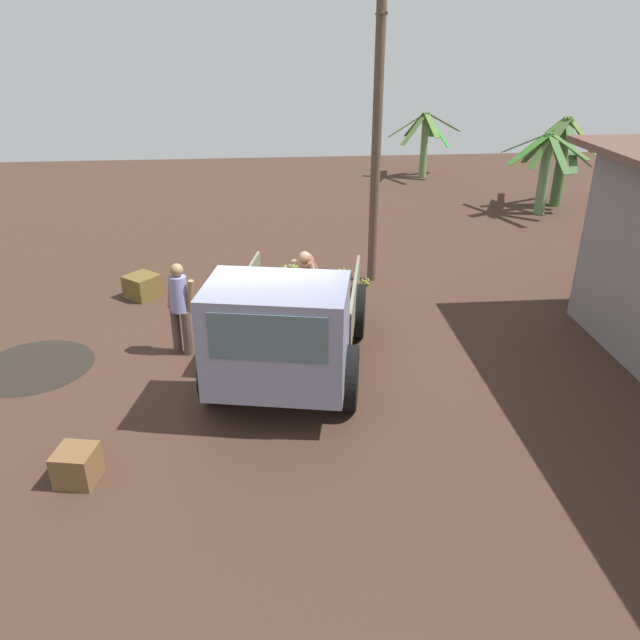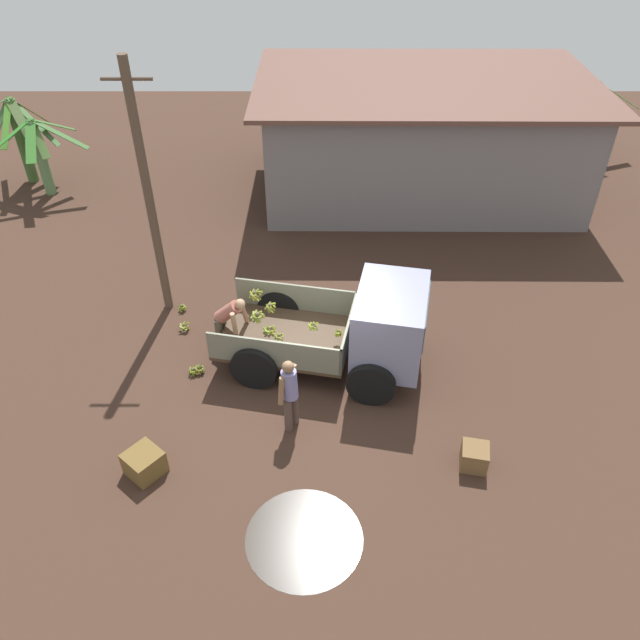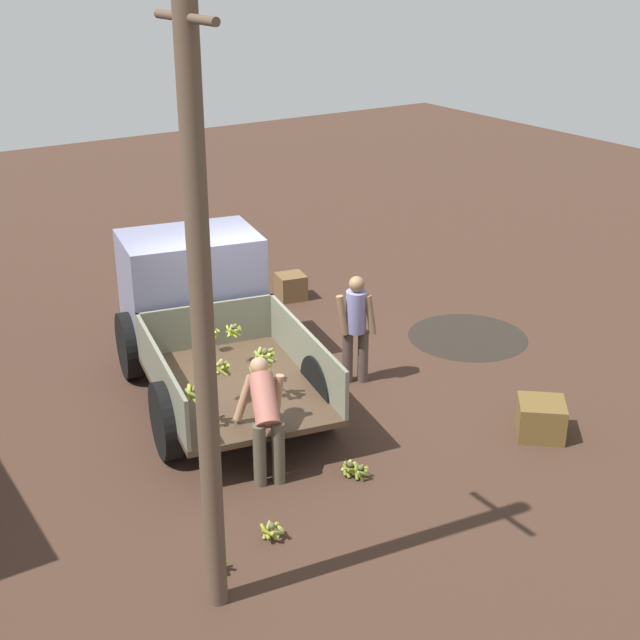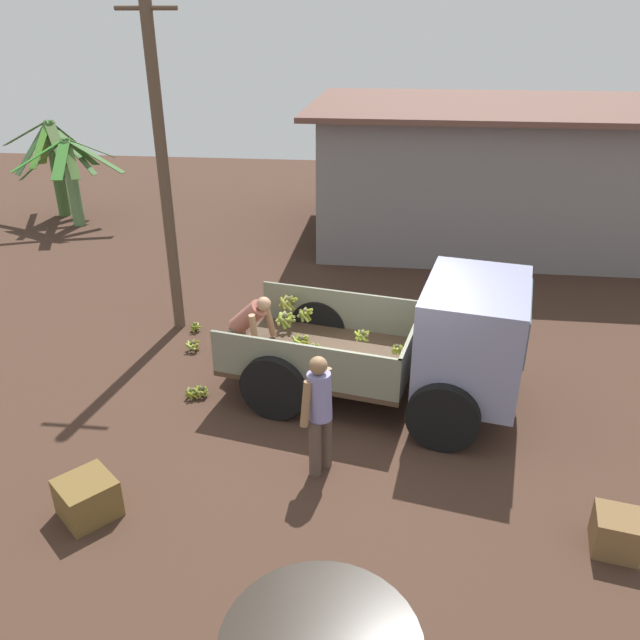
{
  "view_description": "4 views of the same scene",
  "coord_description": "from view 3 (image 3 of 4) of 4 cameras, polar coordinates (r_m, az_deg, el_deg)",
  "views": [
    {
      "loc": [
        9.14,
        0.1,
        5.13
      ],
      "look_at": [
        0.92,
        0.86,
        1.22
      ],
      "focal_mm": 35.0,
      "sensor_mm": 36.0,
      "label": 1
    },
    {
      "loc": [
        -0.02,
        -9.5,
        9.0
      ],
      "look_at": [
        -0.02,
        0.5,
        1.1
      ],
      "focal_mm": 35.0,
      "sensor_mm": 36.0,
      "label": 2
    },
    {
      "loc": [
        -9.89,
        5.37,
        5.81
      ],
      "look_at": [
        -1.0,
        -0.48,
        1.32
      ],
      "focal_mm": 50.0,
      "sensor_mm": 36.0,
      "label": 3
    },
    {
      "loc": [
        0.16,
        -7.66,
        5.14
      ],
      "look_at": [
        -0.73,
        0.07,
        1.41
      ],
      "focal_mm": 35.0,
      "sensor_mm": 36.0,
      "label": 4
    }
  ],
  "objects": [
    {
      "name": "utility_pole",
      "position": [
        7.48,
        -7.55,
        0.08
      ],
      "size": [
        0.98,
        0.2,
        5.77
      ],
      "color": "brown",
      "rests_on": "ground"
    },
    {
      "name": "banana_bunch_on_ground_3",
      "position": [
        10.69,
        1.95,
        -9.43
      ],
      "size": [
        0.24,
        0.23,
        0.18
      ],
      "color": "#4B4431",
      "rests_on": "ground"
    },
    {
      "name": "person_worker_loading",
      "position": [
        10.37,
        -3.54,
        -6.03
      ],
      "size": [
        0.77,
        0.63,
        1.38
      ],
      "rotation": [
        0.0,
        0.0,
        -0.34
      ],
      "color": "brown",
      "rests_on": "ground"
    },
    {
      "name": "cargo_truck",
      "position": [
        12.86,
        -7.67,
        0.92
      ],
      "size": [
        4.51,
        2.88,
        1.98
      ],
      "rotation": [
        0.0,
        0.0,
        -0.2
      ],
      "color": "#463324",
      "rests_on": "ground"
    },
    {
      "name": "banana_bunch_on_ground_0",
      "position": [
        9.66,
        -3.1,
        -13.26
      ],
      "size": [
        0.25,
        0.26,
        0.2
      ],
      "color": "brown",
      "rests_on": "ground"
    },
    {
      "name": "mud_patch_0",
      "position": [
        14.5,
        9.43,
        -1.06
      ],
      "size": [
        1.91,
        1.91,
        0.01
      ],
      "primitive_type": "cylinder",
      "color": "black",
      "rests_on": "ground"
    },
    {
      "name": "ground",
      "position": [
        12.67,
        -4.32,
        -4.5
      ],
      "size": [
        36.0,
        36.0,
        0.0
      ],
      "primitive_type": "plane",
      "color": "#402A20"
    },
    {
      "name": "banana_bunch_on_ground_2",
      "position": [
        9.27,
        -6.54,
        -15.33
      ],
      "size": [
        0.2,
        0.2,
        0.18
      ],
      "color": "brown",
      "rests_on": "ground"
    },
    {
      "name": "wooden_crate_1",
      "position": [
        15.8,
        -1.86,
        2.16
      ],
      "size": [
        0.55,
        0.55,
        0.45
      ],
      "primitive_type": "cube",
      "rotation": [
        0.0,
        0.0,
        2.94
      ],
      "color": "brown",
      "rests_on": "ground"
    },
    {
      "name": "person_foreground_visitor",
      "position": [
        12.51,
        2.31,
        -0.28
      ],
      "size": [
        0.45,
        0.55,
        1.62
      ],
      "rotation": [
        0.0,
        0.0,
        2.61
      ],
      "color": "brown",
      "rests_on": "ground"
    },
    {
      "name": "wooden_crate_0",
      "position": [
        11.77,
        13.95,
        -6.14
      ],
      "size": [
        0.82,
        0.82,
        0.47
      ],
      "primitive_type": "cube",
      "rotation": [
        0.0,
        0.0,
        2.43
      ],
      "color": "brown",
      "rests_on": "ground"
    },
    {
      "name": "banana_bunch_on_ground_1",
      "position": [
        10.63,
        2.64,
        -9.65
      ],
      "size": [
        0.2,
        0.19,
        0.18
      ],
      "color": "brown",
      "rests_on": "ground"
    }
  ]
}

